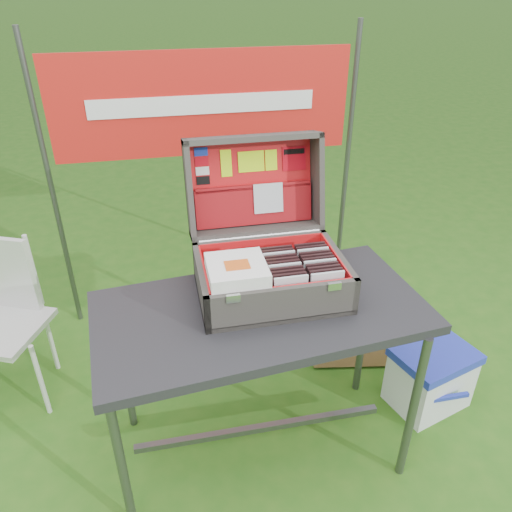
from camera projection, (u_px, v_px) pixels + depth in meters
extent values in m
plane|color=#2B6318|center=(244.00, 434.00, 2.39)|extent=(80.00, 80.00, 0.00)
cube|color=#242427|center=(261.00, 312.00, 1.94)|extent=(1.33, 0.76, 0.04)
cylinder|color=#59595B|center=(121.00, 461.00, 1.82)|extent=(0.04, 0.04, 0.76)
cylinder|color=#59595B|center=(413.00, 411.00, 2.02)|extent=(0.04, 0.04, 0.76)
cylinder|color=#59595B|center=(124.00, 365.00, 2.25)|extent=(0.04, 0.04, 0.76)
cylinder|color=#59595B|center=(363.00, 332.00, 2.46)|extent=(0.04, 0.04, 0.76)
cube|color=#59595B|center=(260.00, 428.00, 2.27)|extent=(1.12, 0.03, 0.03)
cube|color=#45423E|center=(271.00, 291.00, 2.00)|extent=(0.58, 0.41, 0.02)
cube|color=#45423E|center=(283.00, 306.00, 1.81)|extent=(0.58, 0.02, 0.15)
cube|color=#45423E|center=(261.00, 253.00, 2.13)|extent=(0.58, 0.02, 0.15)
cube|color=#45423E|center=(201.00, 285.00, 1.92)|extent=(0.02, 0.41, 0.15)
cube|color=#45423E|center=(337.00, 270.00, 2.02)|extent=(0.02, 0.41, 0.15)
cube|color=red|center=(271.00, 288.00, 2.00)|extent=(0.53, 0.37, 0.01)
cube|color=silver|center=(233.00, 298.00, 1.73)|extent=(0.05, 0.01, 0.03)
cube|color=silver|center=(334.00, 286.00, 1.80)|extent=(0.05, 0.01, 0.03)
cylinder|color=silver|center=(260.00, 236.00, 2.11)|extent=(0.52, 0.02, 0.02)
cube|color=#45423E|center=(251.00, 182.00, 2.18)|extent=(0.58, 0.11, 0.41)
cube|color=#45423E|center=(252.00, 138.00, 2.05)|extent=(0.58, 0.16, 0.06)
cube|color=#45423E|center=(256.00, 229.00, 2.17)|extent=(0.58, 0.16, 0.06)
cube|color=#45423E|center=(189.00, 190.00, 2.07)|extent=(0.02, 0.24, 0.44)
cube|color=#45423E|center=(317.00, 180.00, 2.16)|extent=(0.02, 0.24, 0.44)
cube|color=red|center=(252.00, 183.00, 2.16)|extent=(0.53, 0.09, 0.35)
cube|color=red|center=(283.00, 301.00, 1.81)|extent=(0.53, 0.01, 0.13)
cube|color=red|center=(261.00, 253.00, 2.12)|extent=(0.53, 0.01, 0.13)
cube|color=red|center=(205.00, 282.00, 1.92)|extent=(0.01, 0.37, 0.13)
cube|color=red|center=(334.00, 268.00, 2.01)|extent=(0.01, 0.37, 0.13)
cube|color=maroon|center=(254.00, 205.00, 2.17)|extent=(0.51, 0.07, 0.17)
cube|color=maroon|center=(253.00, 187.00, 2.14)|extent=(0.50, 0.02, 0.02)
cube|color=silver|center=(268.00, 198.00, 2.16)|extent=(0.13, 0.04, 0.13)
cube|color=#1933B2|center=(201.00, 152.00, 2.07)|extent=(0.06, 0.01, 0.03)
cube|color=red|center=(202.00, 161.00, 2.09)|extent=(0.06, 0.01, 0.03)
cube|color=white|center=(202.00, 171.00, 2.10)|extent=(0.06, 0.01, 0.03)
cube|color=black|center=(203.00, 180.00, 2.11)|extent=(0.06, 0.01, 0.03)
cube|color=#C9FD0F|center=(226.00, 163.00, 2.11)|extent=(0.05, 0.03, 0.11)
cube|color=#C9FD0F|center=(251.00, 162.00, 2.13)|extent=(0.11, 0.02, 0.09)
cube|color=#C9FD0F|center=(271.00, 160.00, 2.14)|extent=(0.05, 0.02, 0.09)
cube|color=red|center=(294.00, 158.00, 2.16)|extent=(0.10, 0.03, 0.10)
cube|color=black|center=(294.00, 151.00, 2.15)|extent=(0.09, 0.01, 0.02)
cube|color=silver|center=(291.00, 293.00, 1.83)|extent=(0.13, 0.01, 0.15)
cube|color=black|center=(289.00, 290.00, 1.85)|extent=(0.13, 0.01, 0.15)
cube|color=black|center=(287.00, 287.00, 1.87)|extent=(0.13, 0.01, 0.15)
cube|color=black|center=(286.00, 283.00, 1.89)|extent=(0.13, 0.01, 0.15)
cube|color=silver|center=(284.00, 280.00, 1.91)|extent=(0.13, 0.01, 0.15)
cube|color=black|center=(283.00, 277.00, 1.93)|extent=(0.13, 0.01, 0.15)
cube|color=black|center=(281.00, 274.00, 1.95)|extent=(0.13, 0.01, 0.15)
cube|color=black|center=(280.00, 271.00, 1.96)|extent=(0.13, 0.01, 0.15)
cube|color=silver|center=(279.00, 268.00, 1.98)|extent=(0.13, 0.01, 0.15)
cube|color=black|center=(277.00, 265.00, 2.00)|extent=(0.13, 0.01, 0.15)
cube|color=black|center=(276.00, 262.00, 2.02)|extent=(0.13, 0.01, 0.15)
cube|color=silver|center=(327.00, 289.00, 1.86)|extent=(0.13, 0.01, 0.15)
cube|color=black|center=(325.00, 286.00, 1.87)|extent=(0.13, 0.01, 0.15)
cube|color=black|center=(323.00, 283.00, 1.89)|extent=(0.13, 0.01, 0.15)
cube|color=black|center=(321.00, 279.00, 1.91)|extent=(0.13, 0.01, 0.15)
cube|color=silver|center=(319.00, 276.00, 1.93)|extent=(0.13, 0.01, 0.15)
cube|color=black|center=(317.00, 273.00, 1.95)|extent=(0.13, 0.01, 0.15)
cube|color=black|center=(315.00, 270.00, 1.97)|extent=(0.13, 0.01, 0.15)
cube|color=black|center=(314.00, 267.00, 1.99)|extent=(0.13, 0.01, 0.15)
cube|color=silver|center=(312.00, 264.00, 2.01)|extent=(0.13, 0.01, 0.15)
cube|color=black|center=(310.00, 262.00, 2.03)|extent=(0.13, 0.01, 0.15)
cube|color=black|center=(309.00, 259.00, 2.05)|extent=(0.13, 0.01, 0.15)
cube|color=white|center=(237.00, 275.00, 1.84)|extent=(0.22, 0.22, 0.00)
cube|color=white|center=(237.00, 274.00, 1.84)|extent=(0.22, 0.22, 0.00)
cube|color=white|center=(237.00, 273.00, 1.83)|extent=(0.22, 0.22, 0.00)
cube|color=white|center=(237.00, 271.00, 1.83)|extent=(0.22, 0.22, 0.00)
cube|color=white|center=(237.00, 270.00, 1.83)|extent=(0.22, 0.22, 0.00)
cube|color=white|center=(237.00, 269.00, 1.83)|extent=(0.22, 0.22, 0.00)
cube|color=white|center=(237.00, 268.00, 1.82)|extent=(0.22, 0.22, 0.00)
cube|color=white|center=(237.00, 267.00, 1.82)|extent=(0.22, 0.22, 0.00)
cube|color=white|center=(237.00, 266.00, 1.82)|extent=(0.22, 0.22, 0.00)
cube|color=white|center=(237.00, 264.00, 1.82)|extent=(0.22, 0.22, 0.00)
cube|color=#D85919|center=(237.00, 265.00, 1.81)|extent=(0.09, 0.07, 0.00)
cube|color=white|center=(429.00, 380.00, 2.49)|extent=(0.42, 0.36, 0.29)
cube|color=#2434B7|center=(435.00, 355.00, 2.41)|extent=(0.44, 0.38, 0.04)
cube|color=#2434B7|center=(447.00, 398.00, 2.35)|extent=(0.22, 0.02, 0.02)
cube|color=silver|center=(1.00, 329.00, 2.40)|extent=(0.50, 0.50, 0.03)
cylinder|color=silver|center=(41.00, 380.00, 2.40)|extent=(0.02, 0.02, 0.43)
cylinder|color=silver|center=(50.00, 338.00, 2.67)|extent=(0.02, 0.02, 0.43)
cylinder|color=silver|center=(33.00, 271.00, 2.48)|extent=(0.02, 0.02, 0.40)
cube|color=#A3713F|center=(352.00, 328.00, 2.73)|extent=(0.45, 0.25, 0.44)
cylinder|color=#59595B|center=(53.00, 195.00, 2.74)|extent=(0.03, 0.03, 1.70)
cylinder|color=#59595B|center=(346.00, 172.00, 3.04)|extent=(0.03, 0.03, 1.70)
cube|color=red|center=(203.00, 104.00, 2.65)|extent=(1.60, 0.02, 0.55)
cube|color=white|center=(203.00, 105.00, 2.64)|extent=(1.20, 0.00, 0.10)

